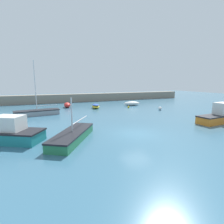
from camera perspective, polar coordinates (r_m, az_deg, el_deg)
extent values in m
cube|color=#38667F|center=(16.12, 7.85, -7.31)|extent=(120.00, 120.00, 0.20)
cube|color=gray|center=(41.67, -11.94, 4.55)|extent=(57.21, 2.48, 1.83)
cube|color=#287A4C|center=(14.39, -12.76, -7.87)|extent=(4.54, 5.80, 0.62)
cube|color=black|center=(14.28, -12.81, -6.45)|extent=(4.63, 5.92, 0.12)
cylinder|color=silver|center=(13.97, -13.02, -1.16)|extent=(0.11, 0.11, 2.81)
cylinder|color=silver|center=(15.80, -10.38, -2.56)|extent=(2.05, 3.16, 0.09)
cube|color=teal|center=(16.15, -31.47, -6.82)|extent=(5.98, 4.71, 0.81)
cube|color=black|center=(16.03, -31.62, -5.22)|extent=(6.10, 4.81, 0.12)
cube|color=silver|center=(15.64, -30.58, -3.34)|extent=(2.55, 2.35, 1.25)
ellipsoid|color=red|center=(32.87, -14.42, 2.25)|extent=(1.46, 2.41, 0.89)
cube|color=orange|center=(23.59, 31.56, -1.96)|extent=(6.03, 2.16, 0.80)
cube|color=black|center=(23.51, 31.66, -0.86)|extent=(6.15, 2.20, 0.12)
cube|color=silver|center=(23.79, 32.36, 0.84)|extent=(1.91, 1.43, 1.48)
ellipsoid|color=white|center=(34.60, 6.47, 2.79)|extent=(3.32, 1.90, 0.80)
cube|color=gray|center=(26.58, -23.25, -0.30)|extent=(5.94, 2.38, 0.62)
cube|color=black|center=(26.52, -23.30, 0.49)|extent=(6.06, 2.43, 0.12)
cylinder|color=silver|center=(26.23, -23.80, 7.72)|extent=(0.10, 0.10, 6.82)
cylinder|color=silver|center=(26.62, -20.42, 2.04)|extent=(2.77, 0.40, 0.08)
ellipsoid|color=yellow|center=(31.03, -5.37, 1.77)|extent=(1.77, 2.82, 0.56)
ellipsoid|color=#23479E|center=(30.99, -5.38, 2.38)|extent=(1.60, 2.54, 0.24)
sphere|color=yellow|center=(31.27, 5.42, 1.65)|extent=(0.36, 0.36, 0.36)
sphere|color=white|center=(29.90, 15.42, 1.14)|extent=(0.56, 0.56, 0.56)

